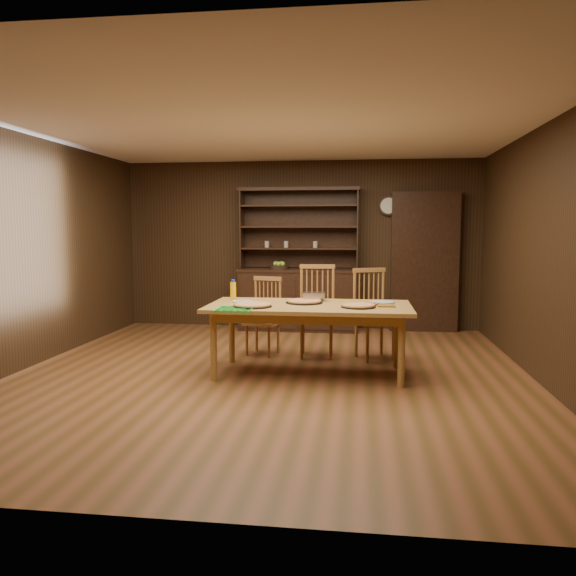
# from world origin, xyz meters

# --- Properties ---
(floor) EXTENTS (6.00, 6.00, 0.00)m
(floor) POSITION_xyz_m (0.00, 0.00, 0.00)
(floor) COLOR brown
(floor) RESTS_ON ground
(room_shell) EXTENTS (6.00, 6.00, 6.00)m
(room_shell) POSITION_xyz_m (0.00, 0.00, 1.58)
(room_shell) COLOR white
(room_shell) RESTS_ON floor
(china_hutch) EXTENTS (1.84, 0.52, 2.17)m
(china_hutch) POSITION_xyz_m (-0.00, 2.75, 0.60)
(china_hutch) COLOR #311C10
(china_hutch) RESTS_ON floor
(doorway) EXTENTS (1.00, 0.18, 2.10)m
(doorway) POSITION_xyz_m (1.90, 2.90, 1.05)
(doorway) COLOR #311C10
(doorway) RESTS_ON floor
(wall_clock) EXTENTS (0.30, 0.05, 0.30)m
(wall_clock) POSITION_xyz_m (1.35, 2.96, 1.90)
(wall_clock) COLOR #311C10
(wall_clock) RESTS_ON room_shell
(dining_table) EXTENTS (2.15, 1.07, 0.75)m
(dining_table) POSITION_xyz_m (0.41, 0.13, 0.68)
(dining_table) COLOR #C38F43
(dining_table) RESTS_ON floor
(chair_left) EXTENTS (0.48, 0.46, 0.96)m
(chair_left) POSITION_xyz_m (-0.23, 1.06, 0.51)
(chair_left) COLOR #A06C37
(chair_left) RESTS_ON floor
(chair_center) EXTENTS (0.48, 0.46, 1.11)m
(chair_center) POSITION_xyz_m (0.42, 1.04, 0.59)
(chair_center) COLOR #A06C37
(chair_center) RESTS_ON floor
(chair_right) EXTENTS (0.58, 0.57, 1.08)m
(chair_right) POSITION_xyz_m (1.09, 1.00, 0.57)
(chair_right) COLOR #A06C37
(chair_right) RESTS_ON floor
(pizza_left) EXTENTS (0.41, 0.41, 0.04)m
(pizza_left) POSITION_xyz_m (-0.16, -0.10, 0.77)
(pizza_left) COLOR black
(pizza_left) RESTS_ON dining_table
(pizza_right) EXTENTS (0.36, 0.36, 0.04)m
(pizza_right) POSITION_xyz_m (0.93, -0.01, 0.77)
(pizza_right) COLOR black
(pizza_right) RESTS_ON dining_table
(pizza_center) EXTENTS (0.40, 0.40, 0.04)m
(pizza_center) POSITION_xyz_m (0.34, 0.25, 0.77)
(pizza_center) COLOR black
(pizza_center) RESTS_ON dining_table
(cooling_rack) EXTENTS (0.40, 0.40, 0.02)m
(cooling_rack) POSITION_xyz_m (-0.30, -0.34, 0.76)
(cooling_rack) COLOR green
(cooling_rack) RESTS_ON dining_table
(plate_left) EXTENTS (0.25, 0.25, 0.02)m
(plate_left) POSITION_xyz_m (-0.33, 0.24, 0.76)
(plate_left) COLOR silver
(plate_left) RESTS_ON dining_table
(plate_right) EXTENTS (0.29, 0.29, 0.02)m
(plate_right) POSITION_xyz_m (1.17, 0.37, 0.76)
(plate_right) COLOR silver
(plate_right) RESTS_ON dining_table
(foil_dish) EXTENTS (0.25, 0.18, 0.10)m
(foil_dish) POSITION_xyz_m (0.44, 0.45, 0.80)
(foil_dish) COLOR silver
(foil_dish) RESTS_ON dining_table
(juice_bottle) EXTENTS (0.07, 0.07, 0.23)m
(juice_bottle) POSITION_xyz_m (-0.48, 0.42, 0.86)
(juice_bottle) COLOR #F9B30D
(juice_bottle) RESTS_ON dining_table
(pot_holder_a) EXTENTS (0.18, 0.18, 0.01)m
(pot_holder_a) POSITION_xyz_m (1.22, 0.11, 0.76)
(pot_holder_a) COLOR #A61413
(pot_holder_a) RESTS_ON dining_table
(pot_holder_b) EXTENTS (0.27, 0.27, 0.02)m
(pot_holder_b) POSITION_xyz_m (1.02, 0.19, 0.76)
(pot_holder_b) COLOR #A61413
(pot_holder_b) RESTS_ON dining_table
(fruit_bowl) EXTENTS (0.31, 0.31, 0.12)m
(fruit_bowl) POSITION_xyz_m (-0.29, 2.69, 0.98)
(fruit_bowl) COLOR black
(fruit_bowl) RESTS_ON china_hutch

